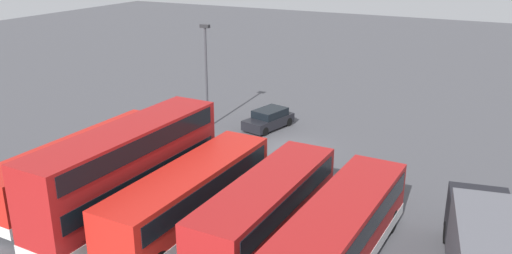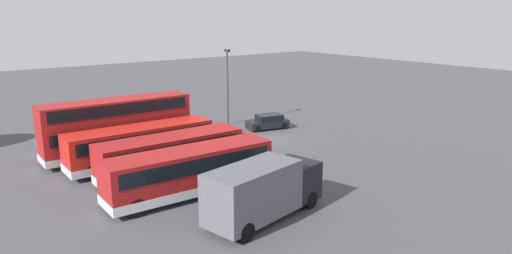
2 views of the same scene
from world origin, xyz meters
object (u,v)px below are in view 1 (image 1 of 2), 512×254
Objects in this scene: bus_single_deck_third at (191,195)px; bus_single_deck_fifth at (83,164)px; bus_single_deck_near_end at (340,233)px; bus_single_deck_second at (267,208)px; bus_double_decker_fourth at (128,169)px; lamp_post_tall at (206,68)px; waste_bin_yellow at (182,137)px; box_truck_blue at (485,247)px; car_hatchback_silver at (269,119)px.

bus_single_deck_third is 0.94× the size of bus_single_deck_fifth.
bus_single_deck_second is (3.63, -0.58, -0.00)m from bus_single_deck_near_end.
bus_double_decker_fourth is 1.00× the size of bus_single_deck_fifth.
lamp_post_tall reaches higher than bus_single_deck_fifth.
lamp_post_tall is (14.40, -12.62, 2.82)m from bus_single_deck_near_end.
bus_double_decker_fourth is at bearing 167.81° from bus_single_deck_fifth.
bus_single_deck_third is 11.50× the size of waste_bin_yellow.
bus_single_deck_second is at bearing 141.29° from waste_bin_yellow.
bus_single_deck_third is at bearing -0.63° from bus_single_deck_near_end.
bus_single_deck_near_end is 19.35m from lamp_post_tall.
box_truck_blue is (-5.40, -1.44, 0.09)m from bus_single_deck_near_end.
bus_single_deck_near_end is 3.68m from bus_single_deck_second.
bus_double_decker_fourth is at bearing 7.43° from bus_single_deck_second.
bus_single_deck_second is 13.63m from waste_bin_yellow.
lamp_post_tall is 5.32m from waste_bin_yellow.
bus_double_decker_fourth is 1.48× the size of box_truck_blue.
bus_single_deck_second is 7.20m from bus_double_decker_fourth.
bus_double_decker_fourth is at bearing 1.84° from bus_single_deck_near_end.
waste_bin_yellow is at bearing -92.60° from bus_single_deck_fifth.
box_truck_blue is at bearing -174.55° from bus_single_deck_second.
lamp_post_tall is at bearing 25.67° from car_hatchback_silver.
bus_single_deck_fifth is at bearing 87.40° from waste_bin_yellow.
bus_single_deck_second reaches higher than car_hatchback_silver.
bus_double_decker_fourth is at bearing 110.41° from waste_bin_yellow.
car_hatchback_silver is at bearing -91.38° from bus_double_decker_fourth.
bus_single_deck_second is at bearing 131.81° from lamp_post_tall.
bus_single_deck_second is at bearing -9.07° from bus_single_deck_near_end.
box_truck_blue is (-16.12, -1.79, -0.74)m from bus_double_decker_fourth.
bus_single_deck_near_end is at bearing 138.77° from lamp_post_tall.
bus_single_deck_third is at bearing 6.07° from box_truck_blue.
bus_single_deck_fifth is (14.62, -0.50, 0.00)m from bus_single_deck_near_end.
car_hatchback_silver is at bearing -54.54° from bus_single_deck_near_end.
bus_single_deck_second is 1.30× the size of box_truck_blue.
bus_double_decker_fourth is 2.70× the size of car_hatchback_silver.
box_truck_blue is 1.04× the size of lamp_post_tall.
bus_single_deck_second is 0.93× the size of bus_single_deck_third.
bus_double_decker_fourth is at bearing 6.32° from box_truck_blue.
car_hatchback_silver is (-0.36, -14.90, -1.75)m from bus_double_decker_fourth.
waste_bin_yellow is (10.60, -8.49, -1.14)m from bus_single_deck_second.
bus_double_decker_fourth reaches higher than bus_single_deck_fifth.
bus_single_deck_near_end is at bearing 14.96° from box_truck_blue.
waste_bin_yellow is (19.63, -7.63, -1.23)m from box_truck_blue.
bus_single_deck_fifth reaches higher than waste_bin_yellow.
car_hatchback_silver is 0.57× the size of lamp_post_tall.
bus_single_deck_near_end is 11.40× the size of waste_bin_yellow.
box_truck_blue is 21.10m from waste_bin_yellow.
bus_single_deck_near_end is at bearing 147.48° from waste_bin_yellow.
lamp_post_tall reaches higher than bus_double_decker_fourth.
bus_single_deck_second is at bearing 115.72° from car_hatchback_silver.
lamp_post_tall is at bearing -91.05° from bus_single_deck_fifth.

